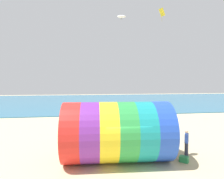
{
  "coord_description": "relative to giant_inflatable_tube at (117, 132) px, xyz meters",
  "views": [
    {
      "loc": [
        -2.42,
        -11.35,
        4.94
      ],
      "look_at": [
        -0.4,
        2.56,
        4.31
      ],
      "focal_mm": 32.0,
      "sensor_mm": 36.0,
      "label": 1
    }
  ],
  "objects": [
    {
      "name": "kite_yellow_diamond",
      "position": [
        7.28,
        11.04,
        11.21
      ],
      "size": [
        0.68,
        0.77,
        1.51
      ],
      "color": "yellow"
    },
    {
      "name": "kite_handler",
      "position": [
        4.7,
        0.25,
        -0.96
      ],
      "size": [
        0.39,
        0.42,
        1.68
      ],
      "color": "#383D56",
      "rests_on": "ground"
    },
    {
      "name": "cooler_box",
      "position": [
        3.98,
        -0.78,
        -1.64
      ],
      "size": [
        0.63,
        0.62,
        0.36
      ],
      "primitive_type": "cube",
      "rotation": [
        0.0,
        0.0,
        2.39
      ],
      "color": "#268C4C",
      "rests_on": "ground"
    },
    {
      "name": "sea",
      "position": [
        0.37,
        35.73,
        -1.77
      ],
      "size": [
        120.0,
        40.0,
        0.1
      ],
      "primitive_type": "cube",
      "color": "teal",
      "rests_on": "ground"
    },
    {
      "name": "giant_inflatable_tube",
      "position": [
        0.0,
        0.0,
        0.0
      ],
      "size": [
        6.67,
        4.0,
        3.64
      ],
      "color": "red",
      "rests_on": "ground"
    },
    {
      "name": "bystander_near_water",
      "position": [
        0.35,
        10.25,
        -1.05
      ],
      "size": [
        0.39,
        0.42,
        1.53
      ],
      "color": "#383D56",
      "rests_on": "ground"
    },
    {
      "name": "ground_plane",
      "position": [
        0.37,
        -0.56,
        -1.82
      ],
      "size": [
        120.0,
        120.0,
        0.0
      ],
      "primitive_type": "plane",
      "color": "#CCBA8C"
    },
    {
      "name": "kite_white_parafoil",
      "position": [
        1.91,
        8.6,
        9.72
      ],
      "size": [
        0.95,
        0.57,
        0.49
      ],
      "color": "white"
    }
  ]
}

